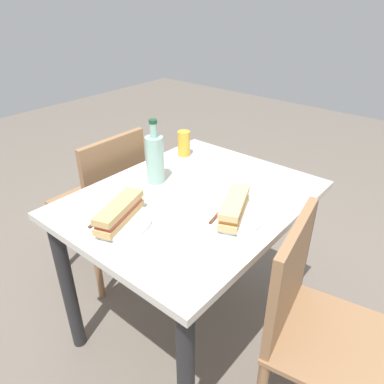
% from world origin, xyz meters
% --- Properties ---
extents(ground_plane, '(8.00, 8.00, 0.00)m').
position_xyz_m(ground_plane, '(0.00, 0.00, 0.00)').
color(ground_plane, '#6B6056').
extents(dining_table, '(0.99, 0.80, 0.75)m').
position_xyz_m(dining_table, '(0.00, 0.00, 0.62)').
color(dining_table, beige).
rests_on(dining_table, ground).
extents(chair_far, '(0.40, 0.40, 0.87)m').
position_xyz_m(chair_far, '(0.00, 0.59, 0.50)').
color(chair_far, '#936B47').
rests_on(chair_far, ground).
extents(chair_near, '(0.46, 0.46, 0.87)m').
position_xyz_m(chair_near, '(-0.08, -0.60, 0.50)').
color(chair_near, '#936B47').
rests_on(chair_near, ground).
extents(plate_near, '(0.23, 0.23, 0.01)m').
position_xyz_m(plate_near, '(-0.02, -0.22, 0.75)').
color(plate_near, white).
rests_on(plate_near, dining_table).
extents(baguette_sandwich_near, '(0.25, 0.16, 0.07)m').
position_xyz_m(baguette_sandwich_near, '(-0.02, -0.22, 0.79)').
color(baguette_sandwich_near, '#DBB77A').
rests_on(baguette_sandwich_near, plate_near).
extents(knife_near, '(0.18, 0.05, 0.01)m').
position_xyz_m(knife_near, '(-0.05, -0.18, 0.76)').
color(knife_near, silver).
rests_on(knife_near, plate_near).
extents(plate_far, '(0.23, 0.23, 0.01)m').
position_xyz_m(plate_far, '(-0.31, 0.08, 0.75)').
color(plate_far, white).
rests_on(plate_far, dining_table).
extents(baguette_sandwich_far, '(0.25, 0.14, 0.07)m').
position_xyz_m(baguette_sandwich_far, '(-0.31, 0.08, 0.79)').
color(baguette_sandwich_far, tan).
rests_on(baguette_sandwich_far, plate_far).
extents(knife_far, '(0.18, 0.02, 0.01)m').
position_xyz_m(knife_far, '(-0.34, 0.12, 0.76)').
color(knife_far, silver).
rests_on(knife_far, plate_far).
extents(water_bottle, '(0.08, 0.08, 0.28)m').
position_xyz_m(water_bottle, '(-0.00, 0.21, 0.86)').
color(water_bottle, '#99C6B7').
rests_on(water_bottle, dining_table).
extents(beer_glass, '(0.06, 0.06, 0.13)m').
position_xyz_m(beer_glass, '(0.29, 0.30, 0.81)').
color(beer_glass, gold).
rests_on(beer_glass, dining_table).
extents(paper_napkin, '(0.15, 0.15, 0.00)m').
position_xyz_m(paper_napkin, '(0.26, 0.04, 0.75)').
color(paper_napkin, white).
rests_on(paper_napkin, dining_table).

